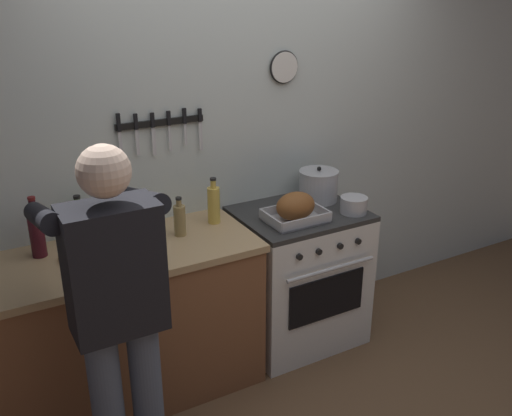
{
  "coord_description": "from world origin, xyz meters",
  "views": [
    {
      "loc": [
        -1.59,
        -1.69,
        2.22
      ],
      "look_at": [
        -0.17,
        0.85,
        1.05
      ],
      "focal_mm": 39.65,
      "sensor_mm": 36.0,
      "label": 1
    }
  ],
  "objects_px": {
    "roasting_pan": "(296,208)",
    "stock_pot": "(318,186)",
    "person_cook": "(117,307)",
    "bottle_hot_sauce": "(99,235)",
    "cutting_board": "(99,259)",
    "bottle_dish_soap": "(134,230)",
    "stove": "(298,276)",
    "saucepan": "(354,205)",
    "bottle_olive_oil": "(80,222)",
    "bottle_cooking_oil": "(214,204)",
    "bottle_wine_red": "(37,232)",
    "bottle_vinegar": "(180,219)"
  },
  "relations": [
    {
      "from": "roasting_pan",
      "to": "stock_pot",
      "type": "distance_m",
      "value": 0.38
    },
    {
      "from": "person_cook",
      "to": "bottle_hot_sauce",
      "type": "height_order",
      "value": "person_cook"
    },
    {
      "from": "stock_pot",
      "to": "cutting_board",
      "type": "relative_size",
      "value": 0.71
    },
    {
      "from": "person_cook",
      "to": "bottle_hot_sauce",
      "type": "xyz_separation_m",
      "value": [
        0.12,
        0.71,
        0.02
      ]
    },
    {
      "from": "roasting_pan",
      "to": "bottle_hot_sauce",
      "type": "height_order",
      "value": "same"
    },
    {
      "from": "bottle_dish_soap",
      "to": "stove",
      "type": "bearing_deg",
      "value": -3.16
    },
    {
      "from": "stock_pot",
      "to": "bottle_dish_soap",
      "type": "height_order",
      "value": "stock_pot"
    },
    {
      "from": "cutting_board",
      "to": "bottle_hot_sauce",
      "type": "height_order",
      "value": "bottle_hot_sauce"
    },
    {
      "from": "saucepan",
      "to": "bottle_dish_soap",
      "type": "height_order",
      "value": "bottle_dish_soap"
    },
    {
      "from": "stove",
      "to": "saucepan",
      "type": "xyz_separation_m",
      "value": [
        0.28,
        -0.17,
        0.5
      ]
    },
    {
      "from": "bottle_olive_oil",
      "to": "bottle_cooking_oil",
      "type": "bearing_deg",
      "value": -9.32
    },
    {
      "from": "roasting_pan",
      "to": "stock_pot",
      "type": "relative_size",
      "value": 1.38
    },
    {
      "from": "stock_pot",
      "to": "bottle_cooking_oil",
      "type": "bearing_deg",
      "value": -179.96
    },
    {
      "from": "saucepan",
      "to": "bottle_wine_red",
      "type": "relative_size",
      "value": 0.51
    },
    {
      "from": "bottle_olive_oil",
      "to": "bottle_wine_red",
      "type": "bearing_deg",
      "value": -161.94
    },
    {
      "from": "stove",
      "to": "cutting_board",
      "type": "xyz_separation_m",
      "value": [
        -1.26,
        -0.06,
        0.46
      ]
    },
    {
      "from": "saucepan",
      "to": "bottle_dish_soap",
      "type": "xyz_separation_m",
      "value": [
        -1.31,
        0.23,
        0.03
      ]
    },
    {
      "from": "cutting_board",
      "to": "bottle_olive_oil",
      "type": "xyz_separation_m",
      "value": [
        -0.02,
        0.29,
        0.1
      ]
    },
    {
      "from": "person_cook",
      "to": "bottle_olive_oil",
      "type": "bearing_deg",
      "value": -3.5
    },
    {
      "from": "person_cook",
      "to": "bottle_vinegar",
      "type": "height_order",
      "value": "person_cook"
    },
    {
      "from": "stove",
      "to": "saucepan",
      "type": "height_order",
      "value": "saucepan"
    },
    {
      "from": "person_cook",
      "to": "bottle_olive_oil",
      "type": "relative_size",
      "value": 6.27
    },
    {
      "from": "stock_pot",
      "to": "bottle_vinegar",
      "type": "xyz_separation_m",
      "value": [
        -0.98,
        -0.07,
        -0.01
      ]
    },
    {
      "from": "bottle_olive_oil",
      "to": "bottle_hot_sauce",
      "type": "relative_size",
      "value": 1.48
    },
    {
      "from": "bottle_dish_soap",
      "to": "person_cook",
      "type": "bearing_deg",
      "value": -113.75
    },
    {
      "from": "bottle_hot_sauce",
      "to": "bottle_cooking_oil",
      "type": "height_order",
      "value": "bottle_cooking_oil"
    },
    {
      "from": "roasting_pan",
      "to": "bottle_hot_sauce",
      "type": "bearing_deg",
      "value": 169.41
    },
    {
      "from": "stove",
      "to": "bottle_cooking_oil",
      "type": "distance_m",
      "value": 0.78
    },
    {
      "from": "bottle_vinegar",
      "to": "roasting_pan",
      "type": "bearing_deg",
      "value": -12.4
    },
    {
      "from": "stock_pot",
      "to": "bottle_vinegar",
      "type": "distance_m",
      "value": 0.99
    },
    {
      "from": "person_cook",
      "to": "bottle_vinegar",
      "type": "relative_size",
      "value": 7.37
    },
    {
      "from": "bottle_vinegar",
      "to": "bottle_wine_red",
      "type": "relative_size",
      "value": 0.69
    },
    {
      "from": "bottle_hot_sauce",
      "to": "bottle_dish_soap",
      "type": "distance_m",
      "value": 0.18
    },
    {
      "from": "bottle_olive_oil",
      "to": "bottle_dish_soap",
      "type": "relative_size",
      "value": 1.35
    },
    {
      "from": "stock_pot",
      "to": "bottle_hot_sauce",
      "type": "bearing_deg",
      "value": -179.6
    },
    {
      "from": "stock_pot",
      "to": "bottle_vinegar",
      "type": "relative_size",
      "value": 1.13
    },
    {
      "from": "bottle_dish_soap",
      "to": "roasting_pan",
      "type": "bearing_deg",
      "value": -10.09
    },
    {
      "from": "bottle_vinegar",
      "to": "bottle_cooking_oil",
      "type": "bearing_deg",
      "value": 15.82
    },
    {
      "from": "bottle_vinegar",
      "to": "bottle_olive_oil",
      "type": "relative_size",
      "value": 0.85
    },
    {
      "from": "stock_pot",
      "to": "saucepan",
      "type": "relative_size",
      "value": 1.53
    },
    {
      "from": "stove",
      "to": "saucepan",
      "type": "bearing_deg",
      "value": -31.52
    },
    {
      "from": "cutting_board",
      "to": "saucepan",
      "type": "bearing_deg",
      "value": -4.22
    },
    {
      "from": "stove",
      "to": "bottle_vinegar",
      "type": "distance_m",
      "value": 0.95
    },
    {
      "from": "bottle_olive_oil",
      "to": "bottle_dish_soap",
      "type": "height_order",
      "value": "bottle_olive_oil"
    },
    {
      "from": "stock_pot",
      "to": "bottle_vinegar",
      "type": "height_order",
      "value": "stock_pot"
    },
    {
      "from": "bottle_hot_sauce",
      "to": "bottle_wine_red",
      "type": "distance_m",
      "value": 0.31
    },
    {
      "from": "roasting_pan",
      "to": "stove",
      "type": "bearing_deg",
      "value": 45.61
    },
    {
      "from": "person_cook",
      "to": "bottle_dish_soap",
      "type": "xyz_separation_m",
      "value": [
        0.29,
        0.67,
        0.03
      ]
    },
    {
      "from": "roasting_pan",
      "to": "stock_pot",
      "type": "bearing_deg",
      "value": 34.48
    },
    {
      "from": "roasting_pan",
      "to": "bottle_wine_red",
      "type": "xyz_separation_m",
      "value": [
        -1.4,
        0.26,
        0.06
      ]
    }
  ]
}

